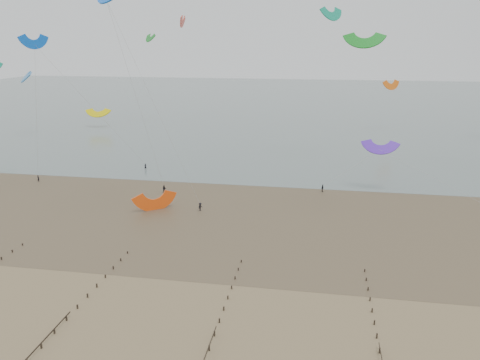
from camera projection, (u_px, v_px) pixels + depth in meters
name	position (u px, v px, depth m)	size (l,w,h in m)	color
ground	(195.00, 302.00, 59.37)	(500.00, 500.00, 0.00)	brown
sea_and_shore	(220.00, 208.00, 92.49)	(500.00, 665.00, 0.03)	#475654
kitesurfer_lead	(38.00, 178.00, 109.43)	(0.58, 0.38, 1.59)	black
kitesurfers	(366.00, 193.00, 99.20)	(99.58, 30.77, 1.87)	black
grounded_kite	(155.00, 210.00, 91.65)	(7.42, 3.88, 5.65)	#FF5010
kites_airborne	(203.00, 77.00, 140.86)	(218.87, 108.58, 41.78)	orange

